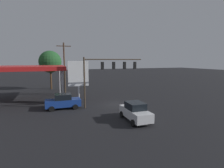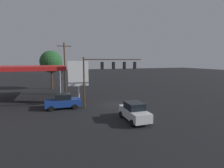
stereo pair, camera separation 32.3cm
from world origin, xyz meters
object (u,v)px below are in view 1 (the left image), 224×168
at_px(sedan_waiting, 135,112).
at_px(street_tree, 50,62).
at_px(price_sign, 78,75).
at_px(utility_pole, 64,68).
at_px(sedan_far, 63,101).
at_px(traffic_signal_assembly, 109,69).

xyz_separation_m(sedan_waiting, street_tree, (7.88, -24.30, 4.95)).
xyz_separation_m(price_sign, sedan_waiting, (-4.32, 9.23, -3.25)).
height_order(utility_pole, price_sign, utility_pole).
bearing_deg(sedan_waiting, street_tree, -161.31).
bearing_deg(price_sign, sedan_far, 40.34).
xyz_separation_m(price_sign, sedan_far, (2.35, 2.00, -3.25)).
xyz_separation_m(utility_pole, street_tree, (2.25, -8.26, 0.99)).
height_order(price_sign, sedan_far, price_sign).
xyz_separation_m(sedan_far, sedan_waiting, (-6.67, 7.23, 0.00)).
distance_m(sedan_far, sedan_waiting, 9.84).
height_order(traffic_signal_assembly, sedan_far, traffic_signal_assembly).
xyz_separation_m(traffic_signal_assembly, utility_pole, (5.00, -9.52, -0.14)).
height_order(utility_pole, sedan_waiting, utility_pole).
bearing_deg(traffic_signal_assembly, price_sign, -36.26).
distance_m(utility_pole, street_tree, 8.61).
bearing_deg(sedan_waiting, utility_pole, -159.94).
bearing_deg(sedan_far, traffic_signal_assembly, 173.98).
bearing_deg(sedan_far, street_tree, -85.29).
bearing_deg(street_tree, utility_pole, 105.24).
relative_size(traffic_signal_assembly, sedan_far, 1.87).
relative_size(traffic_signal_assembly, utility_pole, 0.89).
relative_size(utility_pole, sedan_waiting, 2.10).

